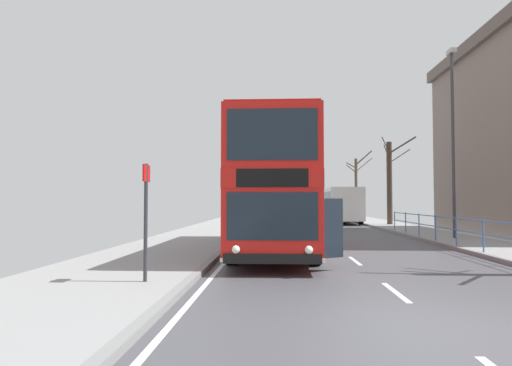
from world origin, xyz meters
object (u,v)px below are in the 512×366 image
background_bus_far_lane (340,204)px  bus_stop_sign_near (146,208)px  double_decker_bus_main (274,189)px  street_lamp_far_side (453,130)px  bare_tree_far_01 (356,185)px  bare_tree_far_02 (390,181)px

background_bus_far_lane → bus_stop_sign_near: bearing=-105.5°
double_decker_bus_main → street_lamp_far_side: bearing=31.1°
background_bus_far_lane → bare_tree_far_01: bearing=70.0°
bare_tree_far_01 → background_bus_far_lane: bearing=-110.0°
street_lamp_far_side → bare_tree_far_02: 12.74m
background_bus_far_lane → bare_tree_far_02: bearing=-57.9°
double_decker_bus_main → background_bus_far_lane: bearing=76.4°
bare_tree_far_01 → bare_tree_far_02: bare_tree_far_01 is taller
street_lamp_far_side → bare_tree_far_02: street_lamp_far_side is taller
background_bus_far_lane → bus_stop_sign_near: 30.26m
double_decker_bus_main → bare_tree_far_02: bearing=64.5°
bus_stop_sign_near → bare_tree_far_02: size_ratio=0.39×
double_decker_bus_main → street_lamp_far_side: 10.02m
background_bus_far_lane → street_lamp_far_side: street_lamp_far_side is taller
bus_stop_sign_near → background_bus_far_lane: bearing=74.5°
background_bus_far_lane → bare_tree_far_01: (2.58, 7.09, 1.85)m
street_lamp_far_side → background_bus_far_lane: bearing=99.2°
double_decker_bus_main → street_lamp_far_side: size_ratio=1.25×
bare_tree_far_02 → bus_stop_sign_near: bearing=-114.4°
double_decker_bus_main → street_lamp_far_side: (8.22, 4.97, 2.87)m
background_bus_far_lane → bare_tree_far_02: size_ratio=1.46×
double_decker_bus_main → bare_tree_far_01: size_ratio=1.63×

